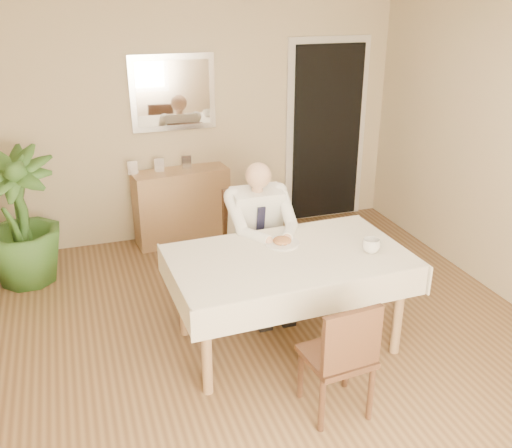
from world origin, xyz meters
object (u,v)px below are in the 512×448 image
object	(u,v)px
sideboard	(182,206)
potted_palm	(19,218)
chair_near	(342,355)
dining_table	(289,265)
coffee_mug	(371,246)
chair_far	(251,235)
seated_man	(262,231)

from	to	relation	value
sideboard	potted_palm	bearing A→B (deg)	-170.06
chair_near	potted_palm	size ratio (longest dim) A/B	0.66
dining_table	coffee_mug	world-z (taller)	coffee_mug
chair_far	coffee_mug	size ratio (longest dim) A/B	7.25
dining_table	seated_man	xyz separation A→B (m)	(0.00, 0.59, 0.02)
chair_far	sideboard	xyz separation A→B (m)	(-0.36, 1.26, -0.14)
chair_far	chair_near	distance (m)	1.74
chair_near	potted_palm	xyz separation A→B (m)	(-1.93, 2.56, 0.16)
seated_man	chair_near	bearing A→B (deg)	-89.19
dining_table	seated_man	bearing A→B (deg)	88.12
coffee_mug	sideboard	bearing A→B (deg)	112.21
dining_table	sideboard	xyz separation A→B (m)	(-0.36, 2.15, -0.28)
dining_table	sideboard	distance (m)	2.19
chair_far	potted_palm	world-z (taller)	potted_palm
dining_table	potted_palm	bearing A→B (deg)	136.31
dining_table	chair_far	bearing A→B (deg)	88.12
seated_man	coffee_mug	world-z (taller)	seated_man
potted_palm	chair_far	bearing A→B (deg)	-23.30
chair_near	coffee_mug	xyz separation A→B (m)	(0.56, 0.70, 0.34)
seated_man	potted_palm	bearing A→B (deg)	149.71
dining_table	potted_palm	distance (m)	2.56
sideboard	dining_table	bearing A→B (deg)	-86.33
dining_table	chair_near	size ratio (longest dim) A/B	2.11
chair_far	seated_man	distance (m)	0.33
potted_palm	coffee_mug	bearing A→B (deg)	-36.72
chair_near	sideboard	distance (m)	3.02
dining_table	chair_near	distance (m)	0.87
chair_near	sideboard	size ratio (longest dim) A/B	0.84
chair_near	sideboard	bearing A→B (deg)	92.19
chair_near	potted_palm	distance (m)	3.21
chair_far	coffee_mug	xyz separation A→B (m)	(0.58, -1.03, 0.27)
coffee_mug	potted_palm	xyz separation A→B (m)	(-2.49, 1.86, -0.18)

